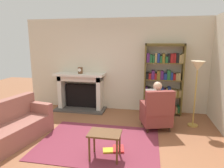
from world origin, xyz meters
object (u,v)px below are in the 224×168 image
object	(u,v)px
mantel_clock	(80,70)
armchair_reading	(157,112)
side_table	(105,137)
seated_reader	(156,103)
sofa_floral	(10,127)
bookshelf	(163,80)
fireplace	(81,90)
floor_lamp	(197,72)

from	to	relation	value
mantel_clock	armchair_reading	xyz separation A→B (m)	(2.20, -1.01, -0.78)
side_table	seated_reader	bearing A→B (deg)	60.04
armchair_reading	sofa_floral	world-z (taller)	armchair_reading
bookshelf	sofa_floral	size ratio (longest dim) A/B	1.10
fireplace	side_table	distance (m)	2.85
floor_lamp	armchair_reading	bearing A→B (deg)	-157.09
sofa_floral	seated_reader	bearing A→B (deg)	-54.65
sofa_floral	side_table	world-z (taller)	sofa_floral
armchair_reading	fireplace	bearing A→B (deg)	-43.42
mantel_clock	bookshelf	xyz separation A→B (m)	(2.38, 0.14, -0.23)
mantel_clock	sofa_floral	bearing A→B (deg)	-108.70
armchair_reading	floor_lamp	distance (m)	1.34
armchair_reading	floor_lamp	bearing A→B (deg)	-174.06
mantel_clock	seated_reader	distance (m)	2.41
fireplace	bookshelf	distance (m)	2.44
bookshelf	floor_lamp	bearing A→B (deg)	-47.15
mantel_clock	armchair_reading	size ratio (longest dim) A/B	0.19
fireplace	sofa_floral	bearing A→B (deg)	-107.21
armchair_reading	seated_reader	world-z (taller)	seated_reader
side_table	bookshelf	bearing A→B (deg)	66.72
armchair_reading	sofa_floral	size ratio (longest dim) A/B	0.54
side_table	floor_lamp	xyz separation A→B (m)	(1.81, 1.80, 0.94)
side_table	floor_lamp	distance (m)	2.72
seated_reader	floor_lamp	size ratio (longest dim) A/B	0.72
mantel_clock	fireplace	bearing A→B (deg)	107.40
armchair_reading	side_table	bearing A→B (deg)	40.15
seated_reader	sofa_floral	size ratio (longest dim) A/B	0.63
sofa_floral	side_table	distance (m)	2.04
side_table	mantel_clock	bearing A→B (deg)	117.79
bookshelf	mantel_clock	bearing A→B (deg)	-176.75
fireplace	bookshelf	size ratio (longest dim) A/B	0.76
mantel_clock	sofa_floral	distance (m)	2.49
mantel_clock	bookshelf	distance (m)	2.40
side_table	floor_lamp	size ratio (longest dim) A/B	0.35
side_table	sofa_floral	bearing A→B (deg)	173.76
seated_reader	side_table	distance (m)	1.78
mantel_clock	sofa_floral	size ratio (longest dim) A/B	0.10
bookshelf	armchair_reading	world-z (taller)	bookshelf
side_table	floor_lamp	bearing A→B (deg)	44.78
fireplace	armchair_reading	bearing A→B (deg)	-26.45
fireplace	sofa_floral	distance (m)	2.43
bookshelf	armchair_reading	xyz separation A→B (m)	(-0.18, -1.14, -0.56)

